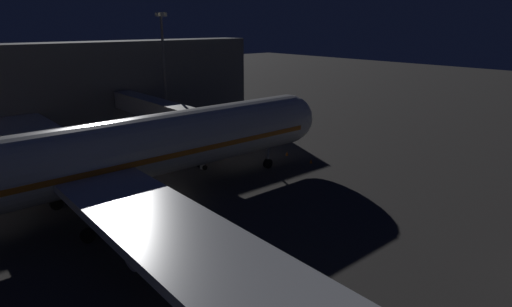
% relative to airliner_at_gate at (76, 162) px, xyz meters
% --- Properties ---
extents(ground_plane, '(320.00, 320.00, 0.00)m').
position_rel_airliner_at_gate_xyz_m(ground_plane, '(0.00, -7.89, -5.64)').
color(ground_plane, '#383533').
extents(airliner_at_gate, '(59.83, 59.03, 20.38)m').
position_rel_airliner_at_gate_xyz_m(airliner_at_gate, '(0.00, 0.00, 0.00)').
color(airliner_at_gate, silver).
rests_on(airliner_at_gate, ground_plane).
extents(jet_bridge, '(24.86, 3.40, 7.29)m').
position_rel_airliner_at_gate_xyz_m(jet_bridge, '(13.17, -16.24, 0.12)').
color(jet_bridge, '#9E9E99').
rests_on(jet_bridge, ground_plane).
extents(terminal_wall, '(6.00, 80.00, 14.48)m').
position_rel_airliner_at_gate_xyz_m(terminal_wall, '(31.00, -1.47, 1.60)').
color(terminal_wall, '#4C4F54').
rests_on(terminal_wall, ground_plane).
extents(apron_floodlight_mast, '(2.90, 0.50, 18.82)m').
position_rel_airliner_at_gate_xyz_m(apron_floodlight_mast, '(25.50, -22.93, 5.22)').
color(apron_floodlight_mast, '#59595E').
rests_on(apron_floodlight_mast, ground_plane).
extents(traffic_cone_nose_port, '(0.36, 0.36, 0.55)m').
position_rel_airliner_at_gate_xyz_m(traffic_cone_nose_port, '(-2.20, -28.06, -5.37)').
color(traffic_cone_nose_port, orange).
rests_on(traffic_cone_nose_port, ground_plane).
extents(traffic_cone_nose_starboard, '(0.36, 0.36, 0.55)m').
position_rel_airliner_at_gate_xyz_m(traffic_cone_nose_starboard, '(2.20, -28.06, -5.37)').
color(traffic_cone_nose_starboard, orange).
rests_on(traffic_cone_nose_starboard, ground_plane).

